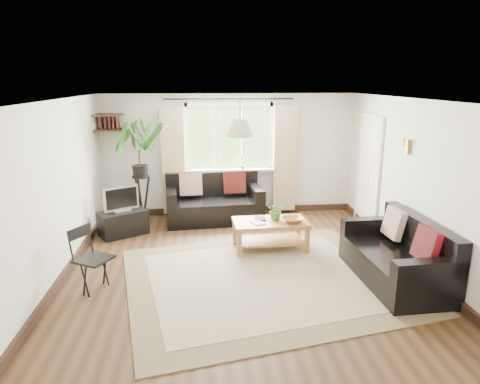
{
  "coord_description": "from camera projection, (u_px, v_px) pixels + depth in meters",
  "views": [
    {
      "loc": [
        -0.56,
        -5.67,
        2.66
      ],
      "look_at": [
        0.0,
        0.4,
        1.05
      ],
      "focal_mm": 32.0,
      "sensor_mm": 36.0,
      "label": 1
    }
  ],
  "objects": [
    {
      "name": "floor",
      "position": [
        243.0,
        269.0,
        6.19
      ],
      "size": [
        5.5,
        5.5,
        0.0
      ],
      "primitive_type": "plane",
      "color": "#301E10",
      "rests_on": "ground"
    },
    {
      "name": "ceiling",
      "position": [
        243.0,
        100.0,
        5.58
      ],
      "size": [
        5.5,
        5.5,
        0.0
      ],
      "primitive_type": "plane",
      "rotation": [
        3.14,
        0.0,
        0.0
      ],
      "color": "white",
      "rests_on": "floor"
    },
    {
      "name": "wall_back",
      "position": [
        229.0,
        155.0,
        8.53
      ],
      "size": [
        5.0,
        0.02,
        2.4
      ],
      "primitive_type": "cube",
      "color": "beige",
      "rests_on": "floor"
    },
    {
      "name": "wall_front",
      "position": [
        278.0,
        278.0,
        3.24
      ],
      "size": [
        5.0,
        0.02,
        2.4
      ],
      "primitive_type": "cube",
      "color": "beige",
      "rests_on": "floor"
    },
    {
      "name": "wall_left",
      "position": [
        55.0,
        193.0,
        5.66
      ],
      "size": [
        0.02,
        5.5,
        2.4
      ],
      "primitive_type": "cube",
      "color": "beige",
      "rests_on": "floor"
    },
    {
      "name": "wall_right",
      "position": [
        417.0,
        185.0,
        6.11
      ],
      "size": [
        0.02,
        5.5,
        2.4
      ],
      "primitive_type": "cube",
      "color": "beige",
      "rests_on": "floor"
    },
    {
      "name": "rug",
      "position": [
        265.0,
        279.0,
        5.87
      ],
      "size": [
        4.23,
        3.82,
        0.02
      ],
      "primitive_type": "cube",
      "rotation": [
        0.0,
        0.0,
        0.2
      ],
      "color": "beige",
      "rests_on": "floor"
    },
    {
      "name": "window",
      "position": [
        229.0,
        138.0,
        8.4
      ],
      "size": [
        2.5,
        0.16,
        2.16
      ],
      "primitive_type": null,
      "color": "white",
      "rests_on": "wall_back"
    },
    {
      "name": "door",
      "position": [
        368.0,
        173.0,
        7.79
      ],
      "size": [
        0.06,
        0.96,
        2.06
      ],
      "primitive_type": "cube",
      "color": "silver",
      "rests_on": "wall_right"
    },
    {
      "name": "corner_shelf",
      "position": [
        109.0,
        122.0,
        7.91
      ],
      "size": [
        0.5,
        0.5,
        0.34
      ],
      "primitive_type": null,
      "color": "black",
      "rests_on": "wall_back"
    },
    {
      "name": "pendant_lamp",
      "position": [
        240.0,
        124.0,
        6.05
      ],
      "size": [
        0.36,
        0.36,
        0.54
      ],
      "primitive_type": null,
      "color": "beige",
      "rests_on": "ceiling"
    },
    {
      "name": "wall_sconce",
      "position": [
        406.0,
        144.0,
        6.25
      ],
      "size": [
        0.12,
        0.12,
        0.28
      ],
      "primitive_type": null,
      "color": "beige",
      "rests_on": "wall_right"
    },
    {
      "name": "sofa_back",
      "position": [
        214.0,
        199.0,
        8.2
      ],
      "size": [
        1.89,
        1.06,
        0.86
      ],
      "primitive_type": null,
      "rotation": [
        0.0,
        0.0,
        0.08
      ],
      "color": "black",
      "rests_on": "floor"
    },
    {
      "name": "sofa_right",
      "position": [
        395.0,
        253.0,
        5.72
      ],
      "size": [
        1.8,
        0.97,
        0.83
      ],
      "primitive_type": null,
      "rotation": [
        0.0,
        0.0,
        -1.52
      ],
      "color": "black",
      "rests_on": "floor"
    },
    {
      "name": "coffee_table",
      "position": [
        270.0,
        235.0,
        6.86
      ],
      "size": [
        1.19,
        0.69,
        0.48
      ],
      "primitive_type": null,
      "rotation": [
        0.0,
        0.0,
        0.04
      ],
      "color": "brown",
      "rests_on": "floor"
    },
    {
      "name": "table_plant",
      "position": [
        276.0,
        210.0,
        6.83
      ],
      "size": [
        0.33,
        0.3,
        0.31
      ],
      "primitive_type": "imported",
      "rotation": [
        0.0,
        0.0,
        -0.24
      ],
      "color": "#326F2C",
      "rests_on": "coffee_table"
    },
    {
      "name": "bowl",
      "position": [
        293.0,
        220.0,
        6.73
      ],
      "size": [
        0.38,
        0.38,
        0.08
      ],
      "primitive_type": "imported",
      "rotation": [
        0.0,
        0.0,
        0.21
      ],
      "color": "#9B5F35",
      "rests_on": "coffee_table"
    },
    {
      "name": "book_a",
      "position": [
        253.0,
        223.0,
        6.66
      ],
      "size": [
        0.25,
        0.28,
        0.02
      ],
      "primitive_type": "imported",
      "rotation": [
        0.0,
        0.0,
        0.43
      ],
      "color": "white",
      "rests_on": "coffee_table"
    },
    {
      "name": "book_b",
      "position": [
        255.0,
        218.0,
        6.89
      ],
      "size": [
        0.18,
        0.24,
        0.02
      ],
      "primitive_type": "imported",
      "rotation": [
        0.0,
        0.0,
        -0.04
      ],
      "color": "maroon",
      "rests_on": "coffee_table"
    },
    {
      "name": "tv_stand",
      "position": [
        123.0,
        223.0,
        7.52
      ],
      "size": [
        0.92,
        0.79,
        0.43
      ],
      "primitive_type": "cube",
      "rotation": [
        0.0,
        0.0,
        0.54
      ],
      "color": "black",
      "rests_on": "floor"
    },
    {
      "name": "tv",
      "position": [
        121.0,
        198.0,
        7.4
      ],
      "size": [
        0.63,
        0.49,
        0.47
      ],
      "primitive_type": null,
      "rotation": [
        0.0,
        0.0,
        0.54
      ],
      "color": "#A5A5AA",
      "rests_on": "tv_stand"
    },
    {
      "name": "palm_stand",
      "position": [
        140.0,
        172.0,
        8.01
      ],
      "size": [
        0.97,
        0.97,
        1.95
      ],
      "primitive_type": null,
      "rotation": [
        0.0,
        0.0,
        0.35
      ],
      "color": "black",
      "rests_on": "floor"
    },
    {
      "name": "folding_chair",
      "position": [
        94.0,
        260.0,
        5.46
      ],
      "size": [
        0.6,
        0.6,
        0.84
      ],
      "primitive_type": null,
      "rotation": [
        0.0,
        0.0,
        1.04
      ],
      "color": "black",
      "rests_on": "floor"
    },
    {
      "name": "sill_plant",
      "position": [
        242.0,
        162.0,
        8.47
      ],
      "size": [
        0.14,
        0.1,
        0.27
      ],
      "primitive_type": "imported",
      "color": "#2D6023",
      "rests_on": "window"
    }
  ]
}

